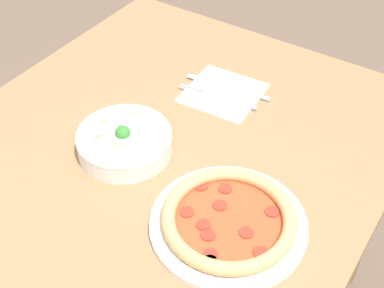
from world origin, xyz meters
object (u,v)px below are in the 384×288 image
Objects in this scene: bowl at (124,141)px; knife at (231,88)px; fork at (218,97)px; pizza at (229,220)px.

bowl is 0.92× the size of knife.
bowl is 1.00× the size of fork.
pizza is at bearing 112.87° from knife.
bowl is at bearing 78.84° from pizza.
bowl is (0.06, 0.28, 0.01)m from pizza.
bowl is 0.32m from knife.
pizza is 1.34× the size of knife.
knife is at bearing -105.06° from fork.
knife is (0.36, 0.20, -0.01)m from pizza.
knife is (0.05, -0.01, -0.00)m from fork.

